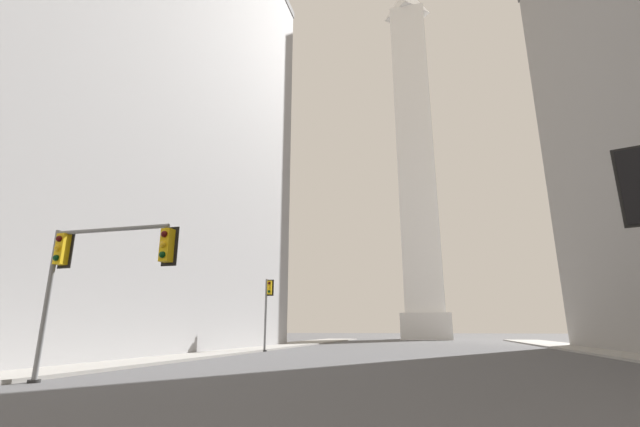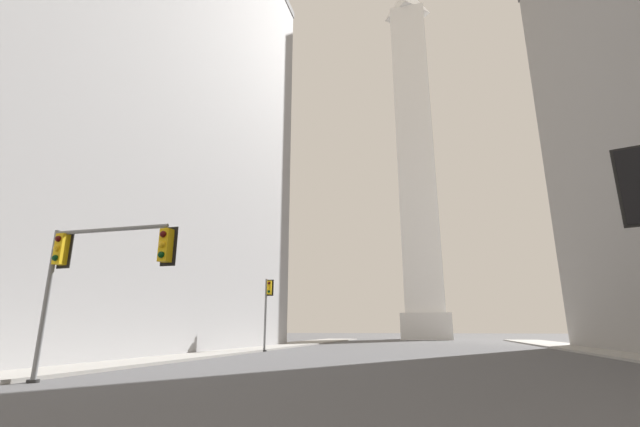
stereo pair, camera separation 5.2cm
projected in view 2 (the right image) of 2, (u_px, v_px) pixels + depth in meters
The scene contains 5 objects.
sidewalk_left at pixel (213, 352), 31.08m from camera, with size 5.00×91.33×0.15m, color gray.
building_left at pixel (111, 86), 37.43m from camera, with size 19.54×41.13×44.64m.
obelisk at pixel (415, 149), 82.22m from camera, with size 8.36×8.36×72.76m.
traffic_light_near_left at pixel (92, 262), 14.70m from camera, with size 5.03×0.50×5.15m.
traffic_light_mid_left at pixel (267, 303), 34.87m from camera, with size 0.76×0.52×5.73m.
Camera 2 is at (1.73, -2.15, 1.70)m, focal length 24.00 mm.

